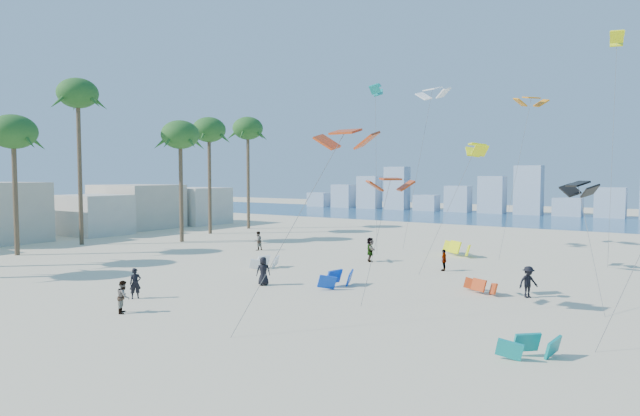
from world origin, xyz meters
The scene contains 10 objects.
ground centered at (0.00, 0.00, 0.00)m, with size 220.00×220.00×0.00m, color beige.
ocean centered at (0.00, 72.00, 0.01)m, with size 220.00×220.00×0.00m, color navy.
kitesurfer_near centered at (-1.30, 4.48, 0.83)m, with size 0.61×0.40×1.66m, color black.
kitesurfer_mid centered at (0.76, 2.25, 0.79)m, with size 0.77×0.60×1.58m, color gray.
kitesurfers_far centered at (6.63, 19.67, 0.88)m, with size 32.80×12.93×1.88m.
grounded_kites centered at (9.87, 18.78, 0.46)m, with size 27.79×25.38×1.10m.
flying_kites centered at (13.07, 24.07, 11.57)m, with size 33.90×35.47×18.59m.
palm_row centered at (-22.02, 16.16, 11.59)m, with size 10.07×44.80×15.95m.
beachfront_buildings centered at (-33.69, 20.82, 2.67)m, with size 11.50×43.00×6.00m.
distant_skyline centered at (-1.19, 82.00, 3.09)m, with size 85.00×3.00×8.40m.
Camera 1 is at (23.08, -13.64, 6.67)m, focal length 30.03 mm.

